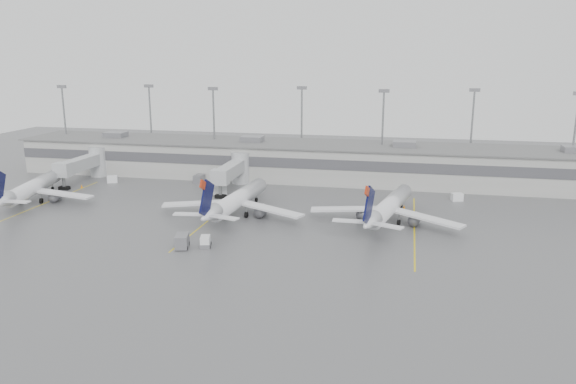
% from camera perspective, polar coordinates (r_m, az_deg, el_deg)
% --- Properties ---
extents(ground, '(260.00, 260.00, 0.00)m').
position_cam_1_polar(ground, '(74.95, -0.85, -8.17)').
color(ground, '#4E4E50').
rests_on(ground, ground).
extents(terminal, '(152.00, 17.00, 9.45)m').
position_cam_1_polar(terminal, '(128.89, 4.95, 3.07)').
color(terminal, '#9C9C97').
rests_on(terminal, ground).
extents(light_masts, '(142.40, 8.00, 20.60)m').
position_cam_1_polar(light_masts, '(133.36, 5.35, 6.84)').
color(light_masts, gray).
rests_on(light_masts, ground).
extents(jet_bridge_left, '(4.00, 17.20, 7.00)m').
position_cam_1_polar(jet_bridge_left, '(136.10, -19.65, 2.76)').
color(jet_bridge_left, '#A1A4A7').
rests_on(jet_bridge_left, ground).
extents(jet_bridge_right, '(4.00, 17.20, 7.00)m').
position_cam_1_polar(jet_bridge_right, '(121.50, -5.44, 2.26)').
color(jet_bridge_right, '#A1A4A7').
rests_on(jet_bridge_right, ground).
extents(stand_markings, '(105.25, 40.00, 0.01)m').
position_cam_1_polar(stand_markings, '(97.17, 2.34, -2.98)').
color(stand_markings, yellow).
rests_on(stand_markings, ground).
extents(jet_far_left, '(25.09, 28.43, 9.32)m').
position_cam_1_polar(jet_far_left, '(119.29, -24.67, 0.35)').
color(jet_far_left, silver).
rests_on(jet_far_left, ground).
extents(jet_mid_left, '(26.36, 29.64, 9.59)m').
position_cam_1_polar(jet_mid_left, '(99.85, -5.27, -0.80)').
color(jet_mid_left, silver).
rests_on(jet_mid_left, ground).
extents(jet_mid_right, '(25.72, 29.12, 9.53)m').
position_cam_1_polar(jet_mid_right, '(96.48, 10.14, -1.49)').
color(jet_mid_right, silver).
rests_on(jet_mid_right, ground).
extents(baggage_tug, '(2.18, 2.84, 1.63)m').
position_cam_1_polar(baggage_tug, '(85.22, -8.40, -5.11)').
color(baggage_tug, white).
rests_on(baggage_tug, ground).
extents(baggage_cart, '(2.55, 3.53, 2.05)m').
position_cam_1_polar(baggage_cart, '(85.18, -10.72, -4.91)').
color(baggage_cart, slate).
rests_on(baggage_cart, ground).
extents(gse_uld_a, '(2.61, 2.23, 1.56)m').
position_cam_1_polar(gse_uld_a, '(132.19, -17.40, 1.26)').
color(gse_uld_a, white).
rests_on(gse_uld_a, ground).
extents(gse_uld_b, '(3.26, 2.77, 1.95)m').
position_cam_1_polar(gse_uld_b, '(116.57, -6.94, 0.27)').
color(gse_uld_b, white).
rests_on(gse_uld_b, ground).
extents(gse_uld_c, '(2.44, 1.96, 1.51)m').
position_cam_1_polar(gse_uld_c, '(115.29, 16.80, -0.49)').
color(gse_uld_c, white).
rests_on(gse_uld_c, ground).
extents(gse_loader, '(1.95, 2.98, 1.81)m').
position_cam_1_polar(gse_loader, '(127.53, -9.01, 1.34)').
color(gse_loader, slate).
rests_on(gse_loader, ground).
extents(cone_a, '(0.50, 0.50, 0.79)m').
position_cam_1_polar(cone_a, '(129.07, -20.24, 0.57)').
color(cone_a, orange).
rests_on(cone_a, ground).
extents(cone_b, '(0.46, 0.46, 0.72)m').
position_cam_1_polar(cone_b, '(110.43, -8.26, -0.86)').
color(cone_b, orange).
rests_on(cone_b, ground).
extents(cone_c, '(0.46, 0.46, 0.74)m').
position_cam_1_polar(cone_c, '(107.03, 11.71, -1.48)').
color(cone_c, orange).
rests_on(cone_c, ground).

